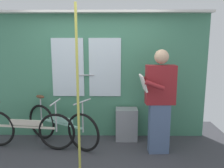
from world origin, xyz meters
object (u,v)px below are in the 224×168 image
bicycle_leaning_behind (26,129)px  passenger_reading_newspaper (159,100)px  bicycle_near_door (61,125)px  handrail_pole (78,92)px  trash_bin_by_wall (126,124)px

bicycle_leaning_behind → passenger_reading_newspaper: (2.28, -0.12, 0.56)m
bicycle_near_door → handrail_pole: bearing=-31.5°
handrail_pole → passenger_reading_newspaper: bearing=26.4°
passenger_reading_newspaper → bicycle_near_door: bearing=-11.4°
bicycle_leaning_behind → handrail_pole: (1.05, -0.73, 0.82)m
bicycle_near_door → bicycle_leaning_behind: size_ratio=0.84×
bicycle_leaning_behind → handrail_pole: bearing=-27.9°
bicycle_leaning_behind → trash_bin_by_wall: size_ratio=2.86×
bicycle_leaning_behind → bicycle_near_door: bearing=22.2°
trash_bin_by_wall → handrail_pole: bearing=-123.1°
bicycle_leaning_behind → handrail_pole: 1.52m
passenger_reading_newspaper → trash_bin_by_wall: passenger_reading_newspaper is taller
bicycle_leaning_behind → handrail_pole: size_ratio=0.74×
passenger_reading_newspaper → handrail_pole: handrail_pole is taller
passenger_reading_newspaper → trash_bin_by_wall: 0.94m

